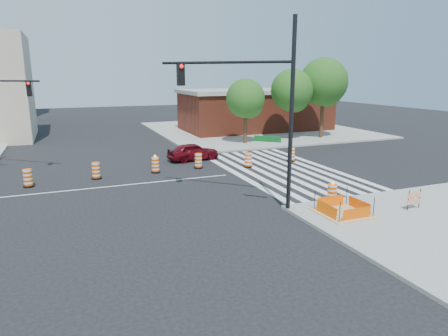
# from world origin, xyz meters

# --- Properties ---
(ground) EXTENTS (120.00, 120.00, 0.00)m
(ground) POSITION_xyz_m (0.00, 0.00, 0.00)
(ground) COLOR black
(ground) RESTS_ON ground
(sidewalk_ne) EXTENTS (22.00, 22.00, 0.15)m
(sidewalk_ne) POSITION_xyz_m (18.00, 18.00, 0.07)
(sidewalk_ne) COLOR gray
(sidewalk_ne) RESTS_ON ground
(crosswalk_east) EXTENTS (6.75, 13.50, 0.01)m
(crosswalk_east) POSITION_xyz_m (10.95, 0.00, 0.01)
(crosswalk_east) COLOR silver
(crosswalk_east) RESTS_ON ground
(lane_centerline) EXTENTS (14.00, 0.12, 0.01)m
(lane_centerline) POSITION_xyz_m (0.00, 0.00, 0.01)
(lane_centerline) COLOR silver
(lane_centerline) RESTS_ON ground
(excavation_pit) EXTENTS (2.20, 2.20, 0.90)m
(excavation_pit) POSITION_xyz_m (9.00, -9.00, 0.22)
(excavation_pit) COLOR tan
(excavation_pit) RESTS_ON ground
(brick_storefront) EXTENTS (16.50, 8.50, 4.60)m
(brick_storefront) POSITION_xyz_m (18.00, 18.00, 2.32)
(brick_storefront) COLOR maroon
(brick_storefront) RESTS_ON ground
(red_coupe) EXTENTS (3.96, 1.97, 1.30)m
(red_coupe) POSITION_xyz_m (6.48, 5.09, 0.65)
(red_coupe) COLOR #56070F
(red_coupe) RESTS_ON ground
(signal_pole_se) EXTENTS (4.78, 4.54, 8.53)m
(signal_pole_se) POSITION_xyz_m (5.81, -6.21, 5.22)
(signal_pole_se) COLOR black
(signal_pole_se) RESTS_ON ground
(pit_drum) EXTENTS (0.55, 0.55, 1.08)m
(pit_drum) POSITION_xyz_m (9.45, -7.59, 0.60)
(pit_drum) COLOR black
(pit_drum) RESTS_ON ground
(barricade) EXTENTS (0.80, 0.07, 0.94)m
(barricade) POSITION_xyz_m (12.39, -9.74, 0.67)
(barricade) COLOR #DF4E04
(barricade) RESTS_ON ground
(tree_north_c) EXTENTS (3.50, 3.46, 5.88)m
(tree_north_c) POSITION_xyz_m (12.96, 9.86, 3.95)
(tree_north_c) COLOR #382314
(tree_north_c) RESTS_ON ground
(tree_north_d) EXTENTS (3.98, 3.98, 6.76)m
(tree_north_d) POSITION_xyz_m (17.97, 10.27, 4.54)
(tree_north_d) COLOR #382314
(tree_north_d) RESTS_ON ground
(tree_north_e) EXTENTS (4.60, 4.60, 7.82)m
(tree_north_e) POSITION_xyz_m (21.34, 10.07, 5.25)
(tree_north_e) COLOR #382314
(tree_north_e) RESTS_ON ground
(median_drum_2) EXTENTS (0.60, 0.60, 1.02)m
(median_drum_2) POSITION_xyz_m (-4.40, 1.65, 0.48)
(median_drum_2) COLOR black
(median_drum_2) RESTS_ON ground
(median_drum_3) EXTENTS (0.60, 0.60, 1.02)m
(median_drum_3) POSITION_xyz_m (-0.67, 2.07, 0.48)
(median_drum_3) COLOR black
(median_drum_3) RESTS_ON ground
(median_drum_4) EXTENTS (0.60, 0.60, 1.18)m
(median_drum_4) POSITION_xyz_m (3.03, 2.30, 0.49)
(median_drum_4) COLOR black
(median_drum_4) RESTS_ON ground
(median_drum_5) EXTENTS (0.60, 0.60, 1.02)m
(median_drum_5) POSITION_xyz_m (6.01, 2.45, 0.48)
(median_drum_5) COLOR black
(median_drum_5) RESTS_ON ground
(median_drum_6) EXTENTS (0.60, 0.60, 1.02)m
(median_drum_6) POSITION_xyz_m (9.27, 1.47, 0.48)
(median_drum_6) COLOR black
(median_drum_6) RESTS_ON ground
(median_drum_7) EXTENTS (0.60, 0.60, 1.02)m
(median_drum_7) POSITION_xyz_m (13.01, 1.95, 0.48)
(median_drum_7) COLOR black
(median_drum_7) RESTS_ON ground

